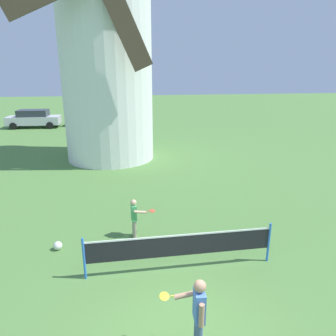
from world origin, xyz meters
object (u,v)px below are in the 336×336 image
object	(u,v)px
stray_ball	(58,246)
parked_car_black	(93,117)
player_near	(198,311)
player_far	(135,216)
parked_car_silver	(34,118)
tennis_net	(181,246)
windmill	(105,40)

from	to	relation	value
stray_ball	parked_car_black	xyz separation A→B (m)	(-0.43, 21.24, 0.69)
player_near	parked_car_black	size ratio (longest dim) A/B	0.33
player_far	stray_ball	world-z (taller)	player_far
stray_ball	parked_car_silver	size ratio (longest dim) A/B	0.05
tennis_net	parked_car_silver	distance (m)	23.97
parked_car_silver	windmill	bearing A→B (deg)	-58.54
player_near	stray_ball	size ratio (longest dim) A/B	5.99
parked_car_black	tennis_net	bearing A→B (deg)	-80.78
player_near	stray_ball	distance (m)	4.97
windmill	parked_car_black	size ratio (longest dim) A/B	2.99
tennis_net	parked_car_black	xyz separation A→B (m)	(-3.68, 22.68, 0.13)
stray_ball	parked_car_silver	xyz separation A→B (m)	(-5.47, 20.88, 0.69)
stray_ball	parked_car_silver	bearing A→B (deg)	104.68
player_near	player_far	world-z (taller)	player_near
tennis_net	player_far	bearing A→B (deg)	119.31
parked_car_black	player_near	bearing A→B (deg)	-82.03
windmill	player_far	size ratio (longest dim) A/B	10.80
tennis_net	player_far	size ratio (longest dim) A/B	3.93
parked_car_black	stray_ball	bearing A→B (deg)	-88.83
parked_car_silver	parked_car_black	distance (m)	5.05
parked_car_silver	stray_ball	bearing A→B (deg)	-75.32
parked_car_silver	parked_car_black	size ratio (longest dim) A/B	1.03
player_near	parked_car_silver	size ratio (longest dim) A/B	0.32
windmill	parked_car_silver	size ratio (longest dim) A/B	2.91
player_near	windmill	bearing A→B (deg)	97.12
windmill	player_far	xyz separation A→B (m)	(0.82, -9.27, -5.68)
windmill	player_near	world-z (taller)	windmill
windmill	stray_ball	xyz separation A→B (m)	(-1.39, -9.67, -6.25)
windmill	player_near	size ratio (longest dim) A/B	8.96
player_near	parked_car_black	bearing A→B (deg)	97.97
tennis_net	parked_car_silver	bearing A→B (deg)	111.33
stray_ball	parked_car_silver	world-z (taller)	parked_car_silver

